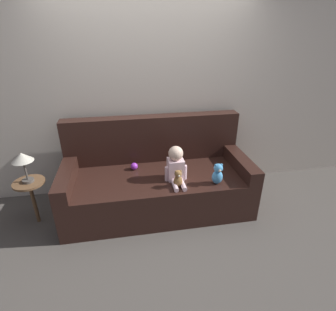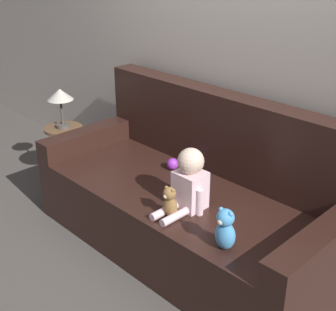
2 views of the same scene
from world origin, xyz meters
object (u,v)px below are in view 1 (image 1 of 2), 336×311
(person_baby, at_px, (176,165))
(teddy_bear_brown, at_px, (178,179))
(plush_toy_side, at_px, (218,174))
(toy_ball, at_px, (134,166))
(side_table, at_px, (26,171))
(couch, at_px, (157,180))

(person_baby, distance_m, teddy_bear_brown, 0.18)
(plush_toy_side, bearing_deg, teddy_bear_brown, 178.04)
(plush_toy_side, distance_m, toy_ball, 1.01)
(plush_toy_side, xyz_separation_m, side_table, (-2.03, 0.30, 0.07))
(couch, height_order, side_table, couch)
(couch, distance_m, person_baby, 0.43)
(side_table, bearing_deg, person_baby, -4.39)
(person_baby, xyz_separation_m, teddy_bear_brown, (-0.01, -0.16, -0.08))
(toy_ball, relative_size, side_table, 0.10)
(teddy_bear_brown, height_order, toy_ball, teddy_bear_brown)
(teddy_bear_brown, xyz_separation_m, side_table, (-1.59, 0.28, 0.10))
(plush_toy_side, bearing_deg, toy_ball, 151.20)
(toy_ball, bearing_deg, couch, -16.85)
(plush_toy_side, height_order, side_table, side_table)
(teddy_bear_brown, bearing_deg, person_baby, 87.56)
(couch, bearing_deg, side_table, -175.50)
(teddy_bear_brown, height_order, plush_toy_side, plush_toy_side)
(couch, relative_size, plush_toy_side, 8.84)
(plush_toy_side, relative_size, toy_ball, 2.87)
(plush_toy_side, bearing_deg, couch, 146.79)
(couch, xyz_separation_m, toy_ball, (-0.26, 0.08, 0.17))
(couch, relative_size, toy_ball, 25.37)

